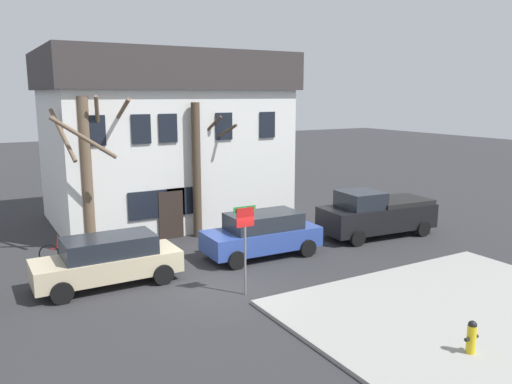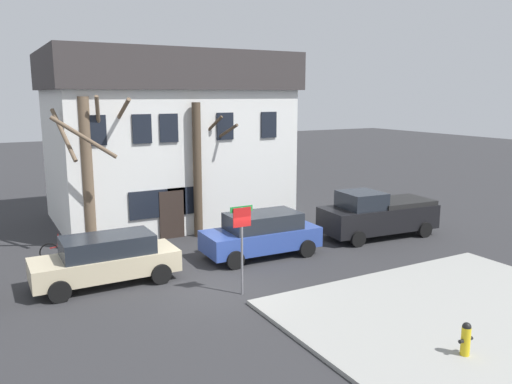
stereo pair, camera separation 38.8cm
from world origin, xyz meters
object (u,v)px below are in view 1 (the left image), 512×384
car_beige_wagon (108,260)px  pickup_truck_black (376,214)px  building_main (164,136)px  car_blue_wagon (262,234)px  tree_bare_mid (88,167)px  street_sign_pole (245,233)px  tree_bare_far (197,166)px  fire_hydrant (472,336)px  bicycle_leaning (64,251)px

car_beige_wagon → pickup_truck_black: pickup_truck_black is taller
building_main → car_blue_wagon: (1.01, -7.87, -3.26)m
tree_bare_mid → street_sign_pole: size_ratio=2.17×
building_main → tree_bare_far: building_main is taller
car_blue_wagon → fire_hydrant: (0.31, -9.24, -0.35)m
tree_bare_mid → bicycle_leaning: 3.40m
car_blue_wagon → pickup_truck_black: size_ratio=0.85×
street_sign_pole → building_main: bearing=82.5°
tree_bare_far → street_sign_pole: tree_bare_far is taller
tree_bare_far → car_beige_wagon: (-4.99, -4.05, -2.26)m
car_blue_wagon → building_main: bearing=97.3°
building_main → street_sign_pole: size_ratio=3.94×
pickup_truck_black → bicycle_leaning: bearing=165.7°
car_beige_wagon → fire_hydrant: bearing=-55.5°
building_main → car_blue_wagon: 8.58m
tree_bare_far → car_beige_wagon: bearing=-140.9°
bicycle_leaning → building_main: bearing=38.8°
tree_bare_mid → building_main: bearing=39.4°
tree_bare_mid → bicycle_leaning: size_ratio=3.55×
fire_hydrant → tree_bare_far: bearing=95.5°
car_blue_wagon → street_sign_pole: bearing=-128.3°
building_main → street_sign_pole: building_main is taller
tree_bare_mid → street_sign_pole: (3.09, -7.26, -1.40)m
tree_bare_mid → tree_bare_far: tree_bare_mid is taller
car_blue_wagon → tree_bare_mid: bearing=143.3°
fire_hydrant → bicycle_leaning: (-7.11, 12.45, -0.18)m
bicycle_leaning → car_beige_wagon: bearing=-75.7°
tree_bare_mid → fire_hydrant: size_ratio=7.55×
tree_bare_far → car_beige_wagon: 6.81m
tree_bare_mid → fire_hydrant: (5.86, -13.38, -2.84)m
tree_bare_mid → car_blue_wagon: 7.36m
car_blue_wagon → car_beige_wagon: bearing=-178.8°
car_beige_wagon → bicycle_leaning: bearing=104.3°
building_main → bicycle_leaning: (-5.79, -4.65, -3.78)m
car_blue_wagon → fire_hydrant: bearing=-88.1°
tree_bare_mid → fire_hydrant: 14.88m
building_main → car_beige_wagon: bearing=-121.7°
tree_bare_mid → car_blue_wagon: tree_bare_mid is taller
pickup_truck_black → bicycle_leaning: (-12.68, 3.23, -0.63)m
car_beige_wagon → street_sign_pole: bearing=-40.6°
tree_bare_far → pickup_truck_black: 8.17m
building_main → street_sign_pole: 11.29m
fire_hydrant → pickup_truck_black: bearing=58.9°
building_main → street_sign_pole: (-1.44, -10.99, -2.16)m
tree_bare_mid → pickup_truck_black: bearing=-20.0°
tree_bare_far → bicycle_leaning: size_ratio=3.37×
pickup_truck_black → fire_hydrant: size_ratio=6.55×
tree_bare_mid → bicycle_leaning: tree_bare_mid is taller
pickup_truck_black → tree_bare_far: bearing=150.0°
car_beige_wagon → street_sign_pole: size_ratio=1.65×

